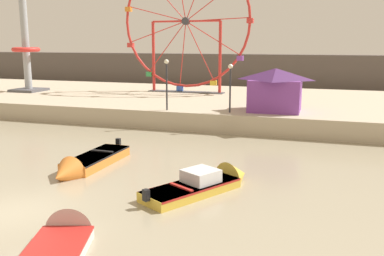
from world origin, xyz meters
TOP-DOWN VIEW (x-y plane):
  - ground_plane at (0.00, 0.00)m, footprint 240.00×240.00m
  - quay_promenade at (0.00, 24.73)m, footprint 110.00×18.59m
  - distant_town_skyline at (0.00, 48.54)m, footprint 140.00×3.00m
  - motorboat_mustard_yellow at (6.10, 4.72)m, footprint 4.02×5.48m
  - motorboat_pale_grey at (3.32, -1.89)m, footprint 2.99×5.07m
  - motorboat_orange_hull at (-0.41, 5.45)m, footprint 1.58×5.77m
  - ferris_wheel_red_frame at (-2.60, 27.06)m, footprint 12.51×1.20m
  - drop_tower_steel_tower at (-17.62, 23.14)m, footprint 2.80×2.80m
  - carnival_booth_purple_stall at (7.00, 18.12)m, footprint 3.91×3.31m
  - promenade_lamp_near at (-0.34, 16.21)m, footprint 0.32×0.32m
  - promenade_lamp_far at (4.16, 16.55)m, footprint 0.32×0.32m

SIDE VIEW (x-z plane):
  - ground_plane at x=0.00m, z-range 0.00..0.00m
  - motorboat_pale_grey at x=3.32m, z-range -0.55..0.97m
  - motorboat_orange_hull at x=-0.41m, z-range -0.43..0.98m
  - motorboat_mustard_yellow at x=6.10m, z-range -0.45..1.01m
  - quay_promenade at x=0.00m, z-range 0.00..1.32m
  - distant_town_skyline at x=0.00m, z-range 0.00..4.40m
  - carnival_booth_purple_stall at x=7.00m, z-range 1.38..4.37m
  - promenade_lamp_far at x=4.16m, z-range 1.88..5.18m
  - promenade_lamp_near at x=-0.34m, z-range 1.90..5.48m
  - drop_tower_steel_tower at x=-17.62m, z-range -0.37..14.22m
  - ferris_wheel_red_frame at x=-2.60m, z-range 1.35..14.19m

